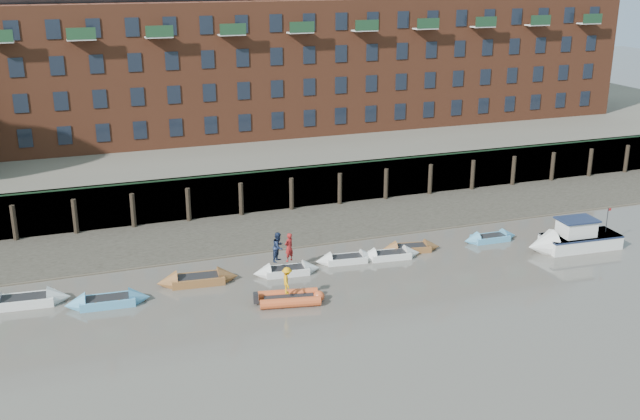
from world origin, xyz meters
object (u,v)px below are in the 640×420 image
rowboat_5 (390,255)px  person_rower_b (278,247)px  rowboat_0 (25,301)px  person_rib_crew (287,280)px  motor_launch (567,240)px  person_rower_a (289,247)px  rib_tender (292,298)px  rowboat_4 (346,259)px  rowboat_7 (490,238)px  rowboat_6 (410,248)px  rowboat_1 (108,301)px  rowboat_2 (198,280)px  rowboat_3 (287,271)px

rowboat_5 → person_rower_b: size_ratio=2.25×
rowboat_0 → person_rower_b: person_rower_b is taller
person_rower_b → person_rib_crew: 4.33m
motor_launch → person_rower_a: (-18.69, 2.45, 1.04)m
rib_tender → person_rower_a: size_ratio=2.10×
rowboat_4 → rowboat_7: bearing=7.4°
rowboat_5 → rowboat_6: 1.96m
rowboat_0 → rowboat_7: rowboat_0 is taller
rowboat_5 → rib_tender: rowboat_5 is taller
rowboat_1 → person_rower_b: 10.54m
rowboat_6 → rowboat_2: bearing=-168.6°
rowboat_0 → person_rower_a: size_ratio=2.80×
rib_tender → rowboat_5: bearing=38.4°
rowboat_7 → person_rower_a: (-14.81, -0.70, 1.52)m
rowboat_2 → person_rib_crew: size_ratio=3.17×
rowboat_0 → rib_tender: rowboat_0 is taller
rowboat_1 → person_rower_b: bearing=10.0°
person_rower_b → rib_tender: bearing=-144.4°
rowboat_4 → rowboat_6: rowboat_4 is taller
rowboat_5 → rib_tender: 9.09m
rowboat_6 → person_rower_a: (-8.75, -0.84, 1.52)m
rowboat_1 → rowboat_6: size_ratio=1.15×
rowboat_3 → rowboat_5: (7.11, 0.23, -0.00)m
motor_launch → person_rower_a: person_rower_a is taller
motor_launch → person_rower_b: 19.51m
person_rower_a → rowboat_7: bearing=153.3°
rib_tender → rowboat_4: bearing=52.5°
rowboat_0 → person_rower_b: size_ratio=2.73×
rowboat_2 → rowboat_6: rowboat_2 is taller
rowboat_4 → motor_launch: 15.01m
rowboat_4 → rowboat_0: bearing=-174.4°
rowboat_0 → rowboat_7: size_ratio=1.27×
rowboat_7 → rib_tender: rowboat_7 is taller
rowboat_2 → person_rower_a: 5.84m
rowboat_4 → rowboat_7: size_ratio=1.03×
rowboat_2 → person_rower_b: person_rower_b is taller
rowboat_2 → rowboat_0: bearing=-177.0°
rowboat_7 → rowboat_5: bearing=-174.7°
rib_tender → person_rib_crew: person_rib_crew is taller
rowboat_1 → person_rower_a: person_rower_a is taller
motor_launch → person_rower_a: bearing=-4.1°
rowboat_1 → rowboat_2: size_ratio=0.96×
rowboat_2 → rowboat_3: (5.45, -0.44, -0.03)m
rowboat_7 → rowboat_1: bearing=-175.2°
rowboat_5 → motor_launch: size_ratio=0.63×
rowboat_3 → rowboat_6: rowboat_3 is taller
rowboat_0 → rowboat_6: bearing=5.4°
person_rower_a → rowboat_6: bearing=156.1°
rowboat_3 → person_rib_crew: person_rib_crew is taller
rowboat_2 → person_rower_b: 5.25m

